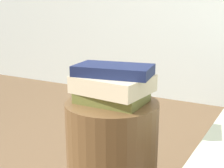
# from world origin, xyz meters

# --- Properties ---
(book_olive) EXTENTS (0.23, 0.17, 0.04)m
(book_olive) POSITION_xyz_m (-0.00, 0.00, 0.59)
(book_olive) COLOR olive
(book_olive) RESTS_ON side_table
(book_cream) EXTENTS (0.26, 0.22, 0.06)m
(book_cream) POSITION_xyz_m (0.00, 0.01, 0.63)
(book_cream) COLOR beige
(book_cream) RESTS_ON book_olive
(book_navy) EXTENTS (0.29, 0.19, 0.04)m
(book_navy) POSITION_xyz_m (0.00, 0.01, 0.68)
(book_navy) COLOR #19234C
(book_navy) RESTS_ON book_cream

